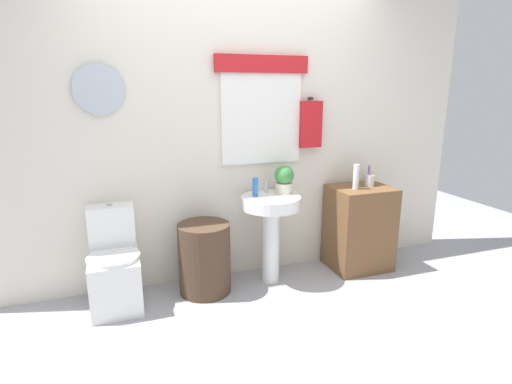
% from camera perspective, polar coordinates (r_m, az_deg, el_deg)
% --- Properties ---
extents(ground_plane, '(8.00, 8.00, 0.00)m').
position_cam_1_polar(ground_plane, '(2.82, 4.05, -20.48)').
color(ground_plane, '#A3A3A8').
extents(back_wall, '(4.40, 0.18, 2.60)m').
position_cam_1_polar(back_wall, '(3.41, -3.19, 9.21)').
color(back_wall, silver).
rests_on(back_wall, ground_plane).
extents(toilet, '(0.38, 0.51, 0.77)m').
position_cam_1_polar(toilet, '(3.28, -19.44, -10.16)').
color(toilet, white).
rests_on(toilet, ground_plane).
extents(laundry_hamper, '(0.42, 0.42, 0.58)m').
position_cam_1_polar(laundry_hamper, '(3.30, -7.34, -9.33)').
color(laundry_hamper, '#4C3828').
rests_on(laundry_hamper, ground_plane).
extents(pedestal_sink, '(0.49, 0.49, 0.76)m').
position_cam_1_polar(pedestal_sink, '(3.35, 2.12, -3.81)').
color(pedestal_sink, white).
rests_on(pedestal_sink, ground_plane).
extents(faucet, '(0.03, 0.03, 0.10)m').
position_cam_1_polar(faucet, '(3.40, 1.42, 0.69)').
color(faucet, silver).
rests_on(faucet, pedestal_sink).
extents(wooden_cabinet, '(0.53, 0.44, 0.77)m').
position_cam_1_polar(wooden_cabinet, '(3.80, 14.48, -4.94)').
color(wooden_cabinet, brown).
rests_on(wooden_cabinet, ground_plane).
extents(soap_bottle, '(0.05, 0.05, 0.15)m').
position_cam_1_polar(soap_bottle, '(3.29, -0.11, 0.71)').
color(soap_bottle, '#2D6BB7').
rests_on(soap_bottle, pedestal_sink).
extents(potted_plant, '(0.16, 0.16, 0.24)m').
position_cam_1_polar(potted_plant, '(3.38, 4.02, 1.85)').
color(potted_plant, beige).
rests_on(potted_plant, pedestal_sink).
extents(lotion_bottle, '(0.05, 0.05, 0.22)m').
position_cam_1_polar(lotion_bottle, '(3.59, 14.08, 2.11)').
color(lotion_bottle, white).
rests_on(lotion_bottle, wooden_cabinet).
extents(toothbrush_cup, '(0.08, 0.08, 0.19)m').
position_cam_1_polar(toothbrush_cup, '(3.75, 15.91, 1.64)').
color(toothbrush_cup, silver).
rests_on(toothbrush_cup, wooden_cabinet).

